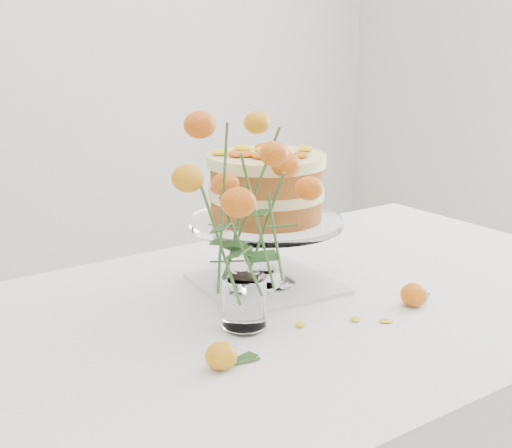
# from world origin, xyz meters

# --- Properties ---
(table) EXTENTS (1.43, 0.93, 0.76)m
(table) POSITION_xyz_m (0.00, 0.00, 0.67)
(table) COLOR tan
(table) RESTS_ON ground
(napkin) EXTENTS (0.29, 0.29, 0.01)m
(napkin) POSITION_xyz_m (-0.05, 0.11, 0.76)
(napkin) COLOR white
(napkin) RESTS_ON table
(cake_stand) EXTENTS (0.32, 0.32, 0.29)m
(cake_stand) POSITION_xyz_m (-0.05, 0.11, 0.96)
(cake_stand) COLOR white
(cake_stand) RESTS_ON napkin
(rose_vase) EXTENTS (0.29, 0.29, 0.40)m
(rose_vase) POSITION_xyz_m (-0.21, -0.05, 0.99)
(rose_vase) COLOR white
(rose_vase) RESTS_ON table
(loose_rose_near) EXTENTS (0.09, 0.05, 0.04)m
(loose_rose_near) POSITION_xyz_m (-0.33, -0.16, 0.78)
(loose_rose_near) COLOR #F6A115
(loose_rose_near) RESTS_ON table
(loose_rose_far) EXTENTS (0.10, 0.05, 0.05)m
(loose_rose_far) POSITION_xyz_m (0.12, -0.15, 0.78)
(loose_rose_far) COLOR #BF3D09
(loose_rose_far) RESTS_ON table
(stray_petal_a) EXTENTS (0.03, 0.02, 0.00)m
(stray_petal_a) POSITION_xyz_m (-0.12, -0.10, 0.76)
(stray_petal_a) COLOR yellow
(stray_petal_a) RESTS_ON table
(stray_petal_b) EXTENTS (0.03, 0.02, 0.00)m
(stray_petal_b) POSITION_xyz_m (-0.02, -0.14, 0.76)
(stray_petal_b) COLOR yellow
(stray_petal_b) RESTS_ON table
(stray_petal_c) EXTENTS (0.03, 0.02, 0.00)m
(stray_petal_c) POSITION_xyz_m (0.02, -0.18, 0.76)
(stray_petal_c) COLOR yellow
(stray_petal_c) RESTS_ON table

